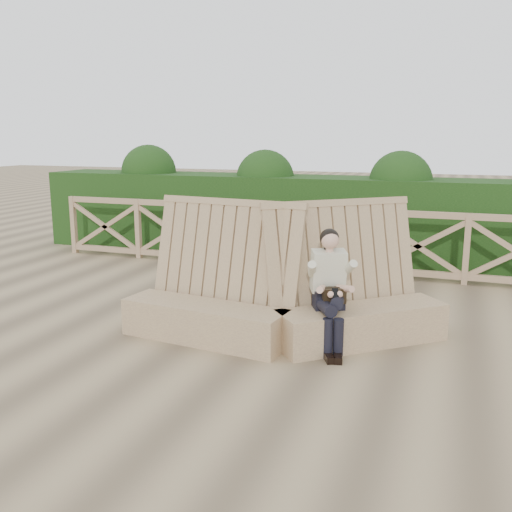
% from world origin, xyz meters
% --- Properties ---
extents(ground, '(60.00, 60.00, 0.00)m').
position_xyz_m(ground, '(0.00, 0.00, 0.00)').
color(ground, brown).
rests_on(ground, ground).
extents(bench, '(3.51, 1.85, 1.55)m').
position_xyz_m(bench, '(0.23, 0.27, 0.39)').
color(bench, '#7E6148').
rests_on(bench, ground).
extents(woman, '(0.53, 0.81, 1.28)m').
position_xyz_m(woman, '(0.77, 0.20, 0.69)').
color(woman, black).
rests_on(woman, ground).
extents(guardrail, '(10.10, 0.09, 1.10)m').
position_xyz_m(guardrail, '(0.00, 3.50, 0.55)').
color(guardrail, '#816A4B').
rests_on(guardrail, ground).
extents(hedge, '(12.00, 1.20, 1.50)m').
position_xyz_m(hedge, '(0.00, 4.70, 0.75)').
color(hedge, black).
rests_on(hedge, ground).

